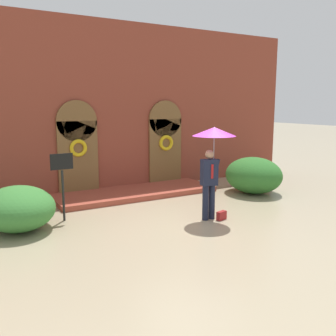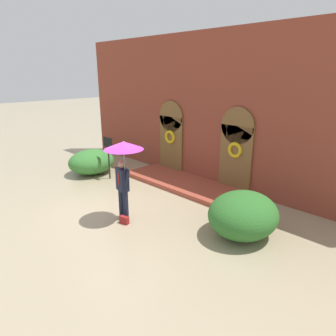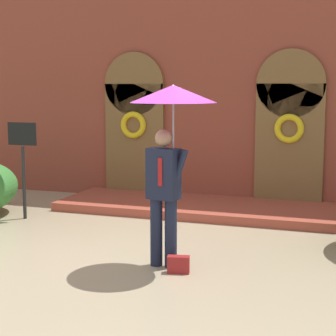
{
  "view_description": "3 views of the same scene",
  "coord_description": "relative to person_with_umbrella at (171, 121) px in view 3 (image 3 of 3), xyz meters",
  "views": [
    {
      "loc": [
        -5.02,
        -7.77,
        2.93
      ],
      "look_at": [
        0.41,
        1.64,
        1.07
      ],
      "focal_mm": 40.0,
      "sensor_mm": 36.0,
      "label": 1
    },
    {
      "loc": [
        7.12,
        -5.06,
        4.15
      ],
      "look_at": [
        0.4,
        1.7,
        1.1
      ],
      "focal_mm": 32.0,
      "sensor_mm": 36.0,
      "label": 2
    },
    {
      "loc": [
        2.87,
        -6.98,
        2.34
      ],
      "look_at": [
        0.08,
        1.17,
        1.09
      ],
      "focal_mm": 60.0,
      "sensor_mm": 36.0,
      "label": 3
    }
  ],
  "objects": [
    {
      "name": "ground_plane",
      "position": [
        -0.61,
        0.26,
        -1.91
      ],
      "size": [
        80.0,
        80.0,
        0.0
      ],
      "primitive_type": "plane",
      "color": "tan"
    },
    {
      "name": "building_facade",
      "position": [
        -0.61,
        4.41,
        0.77
      ],
      "size": [
        14.0,
        2.3,
        5.6
      ],
      "color": "brown",
      "rests_on": "ground"
    },
    {
      "name": "person_with_umbrella",
      "position": [
        0.0,
        0.0,
        0.0
      ],
      "size": [
        1.1,
        1.1,
        2.36
      ],
      "color": "#191E33",
      "rests_on": "ground"
    },
    {
      "name": "handbag",
      "position": [
        0.17,
        -0.2,
        -1.8
      ],
      "size": [
        0.3,
        0.18,
        0.22
      ],
      "primitive_type": "cube",
      "rotation": [
        0.0,
        0.0,
        0.23
      ],
      "color": "maroon",
      "rests_on": "ground"
    },
    {
      "name": "sign_post",
      "position": [
        -3.34,
        1.74,
        -0.75
      ],
      "size": [
        0.56,
        0.06,
        1.72
      ],
      "color": "black",
      "rests_on": "ground"
    }
  ]
}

